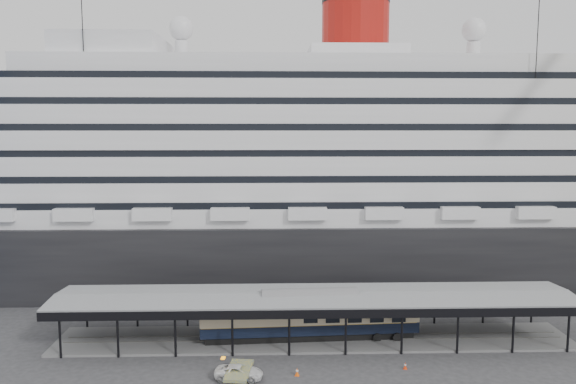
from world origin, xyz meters
The scene contains 8 objects.
ground centered at (0.00, 0.00, 0.00)m, with size 200.00×200.00×0.00m, color #313133.
cruise_ship centered at (0.05, 32.00, 18.35)m, with size 130.00×30.00×43.90m.
platform_canopy centered at (0.00, 5.00, 2.36)m, with size 56.00×9.18×5.30m.
port_truck centered at (-7.72, -4.29, 0.62)m, with size 2.06×4.48×1.24m, color white.
pullman_carriage centered at (-0.52, 5.00, 2.80)m, with size 23.77×4.38×23.20m.
traffic_cone_left centered at (-6.87, -1.80, 0.39)m, with size 0.50×0.50×0.78m.
traffic_cone_mid centered at (-2.29, -3.82, 0.39)m, with size 0.47×0.47×0.79m.
traffic_cone_right centered at (8.21, -2.67, 0.34)m, with size 0.43×0.43×0.68m.
Camera 1 is at (-4.60, -54.05, 23.39)m, focal length 35.00 mm.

